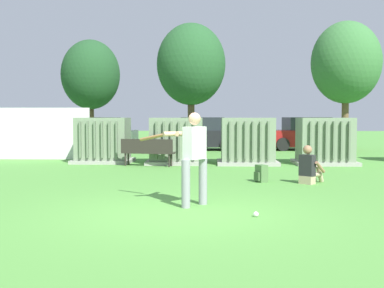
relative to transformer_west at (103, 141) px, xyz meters
name	(u,v)px	position (x,y,z in m)	size (l,w,h in m)	color
ground_plane	(178,213)	(3.33, -9.22, -0.79)	(96.00, 96.00, 0.00)	#51933D
fence_panel	(28,134)	(-3.21, 1.28, 0.21)	(4.80, 0.12, 2.00)	white
transformer_west	(103,141)	(0.00, 0.00, 0.00)	(2.10, 1.70, 1.62)	#9E9B93
transformer_mid_west	(177,141)	(2.69, -0.32, 0.00)	(2.10, 1.70, 1.62)	#9E9B93
transformer_mid_east	(247,142)	(5.17, -0.42, 0.00)	(2.10, 1.70, 1.62)	#9E9B93
transformer_east	(325,142)	(7.86, -0.34, 0.00)	(2.10, 1.70, 1.62)	#9E9B93
park_bench	(148,150)	(1.78, -1.30, -0.25)	(1.84, 0.74, 0.92)	#2D2823
batter	(192,154)	(3.54, -8.49, 0.19)	(1.39, 1.23, 1.74)	gray
sports_ball	(256,214)	(4.64, -9.49, -0.74)	(0.09, 0.09, 0.09)	white
seated_spectator	(309,168)	(6.34, -5.34, -0.41)	(0.72, 0.76, 0.96)	tan
backpack	(261,174)	(5.17, -5.13, -0.57)	(0.35, 0.37, 0.44)	#4C723F
tree_left	(91,75)	(-1.82, 5.68, 2.84)	(2.77, 2.77, 5.29)	brown
tree_center_left	(191,65)	(3.03, 3.89, 3.12)	(2.98, 2.98, 5.70)	brown
tree_center_right	(346,63)	(9.96, 4.90, 3.28)	(3.10, 3.10, 5.93)	brown
parked_car_left_of_center	(95,135)	(-1.94, 6.85, -0.04)	(4.27, 2.06, 1.62)	silver
parked_car_right_of_center	(200,135)	(3.35, 6.74, -0.04)	(4.28, 2.07, 1.62)	black
parked_car_rightmost	(304,135)	(8.57, 7.20, -0.04)	(4.39, 2.35, 1.62)	maroon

